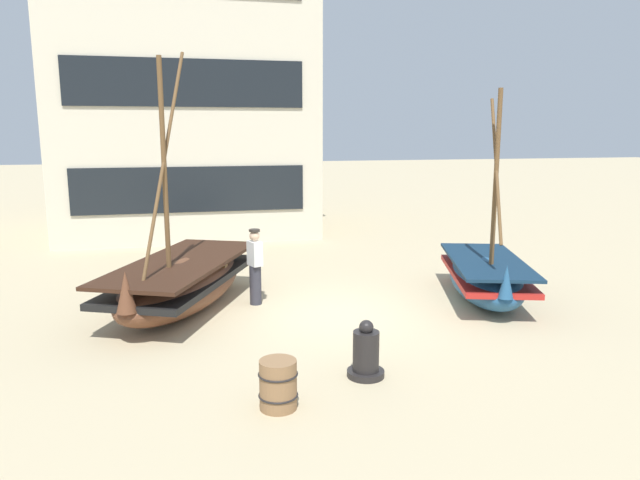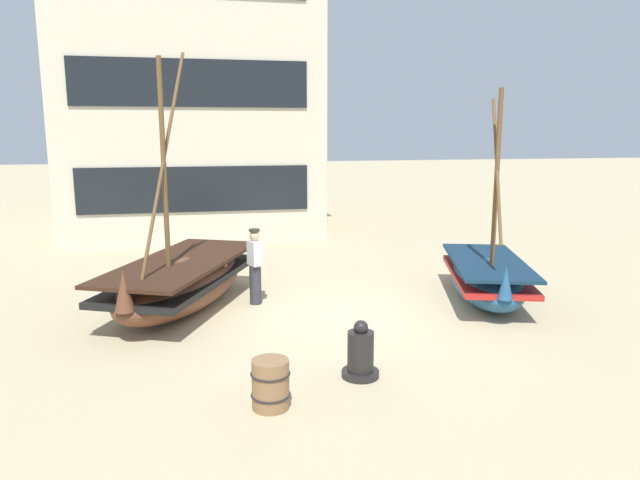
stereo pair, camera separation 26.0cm
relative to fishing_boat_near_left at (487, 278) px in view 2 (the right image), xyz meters
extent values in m
plane|color=tan|center=(-3.67, -0.22, -0.53)|extent=(120.00, 120.00, 0.00)
ellipsoid|color=#23517A|center=(0.01, 0.02, -0.06)|extent=(2.56, 4.09, 0.95)
cube|color=red|center=(0.01, 0.02, 0.06)|extent=(2.53, 3.95, 0.11)
cube|color=#132C43|center=(0.01, 0.02, 0.37)|extent=(2.58, 4.03, 0.07)
cone|color=#23517A|center=(-0.53, -1.73, 0.36)|extent=(0.37, 0.37, 0.66)
cylinder|color=brown|center=(-0.13, -0.44, 2.13)|extent=(0.10, 0.10, 4.00)
cylinder|color=brown|center=(-0.13, -0.44, 2.46)|extent=(0.55, 1.57, 2.99)
cube|color=brown|center=(0.09, 0.29, 0.27)|extent=(1.41, 0.57, 0.06)
ellipsoid|color=brown|center=(-6.68, 0.89, 0.00)|extent=(3.66, 5.16, 1.07)
cube|color=black|center=(-6.68, 0.89, 0.13)|extent=(3.59, 4.99, 0.13)
cube|color=#351E13|center=(-6.68, 0.89, 0.49)|extent=(3.67, 5.10, 0.07)
cone|color=brown|center=(-7.64, -1.23, 0.48)|extent=(0.48, 0.48, 0.75)
cylinder|color=brown|center=(-6.93, 0.34, 2.44)|extent=(0.10, 0.10, 4.46)
cylinder|color=brown|center=(-6.93, 0.34, 2.67)|extent=(0.99, 2.07, 4.38)
cube|color=brown|center=(-6.53, 1.22, 0.37)|extent=(1.65, 0.86, 0.06)
cylinder|color=#33333D|center=(-5.12, 0.86, -0.09)|extent=(0.26, 0.26, 0.88)
cube|color=silver|center=(-5.12, 0.86, 0.62)|extent=(0.33, 0.41, 0.54)
sphere|color=beige|center=(-5.12, 0.86, 1.01)|extent=(0.22, 0.22, 0.22)
cylinder|color=#2D2823|center=(-5.12, 0.86, 1.13)|extent=(0.24, 0.24, 0.05)
cylinder|color=black|center=(-3.92, -3.41, -0.48)|extent=(0.59, 0.59, 0.10)
cylinder|color=black|center=(-3.92, -3.41, -0.12)|extent=(0.41, 0.41, 0.63)
sphere|color=black|center=(-3.92, -3.41, 0.27)|extent=(0.23, 0.23, 0.23)
cylinder|color=olive|center=(-5.42, -4.15, -0.18)|extent=(0.52, 0.52, 0.70)
torus|color=black|center=(-5.42, -4.15, -0.03)|extent=(0.56, 0.56, 0.03)
torus|color=black|center=(-5.42, -4.15, -0.34)|extent=(0.56, 0.56, 0.03)
cube|color=beige|center=(-6.33, 11.54, 4.58)|extent=(8.95, 6.93, 10.22)
cube|color=black|center=(-6.33, 8.05, 1.34)|extent=(7.52, 0.06, 1.50)
cube|color=black|center=(-6.33, 8.05, 4.75)|extent=(7.52, 0.06, 1.50)
camera|label=1|loc=(-6.59, -11.65, 3.27)|focal=32.88mm
camera|label=2|loc=(-6.34, -11.70, 3.27)|focal=32.88mm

